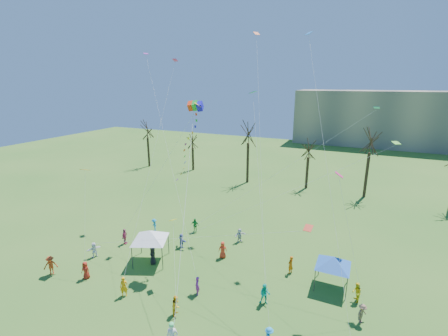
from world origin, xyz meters
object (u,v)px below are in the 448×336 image
at_px(big_box_kite, 189,149).
at_px(canopy_tent_white, 150,235).
at_px(canopy_tent_blue, 334,261).
at_px(distant_building, 410,120).

xyz_separation_m(big_box_kite, canopy_tent_white, (-3.30, -2.42, -8.40)).
bearing_deg(canopy_tent_blue, distant_building, 80.31).
bearing_deg(distant_building, canopy_tent_blue, -99.69).
bearing_deg(big_box_kite, canopy_tent_white, -143.73).
relative_size(big_box_kite, canopy_tent_white, 4.31).
distance_m(big_box_kite, canopy_tent_white, 9.34).
bearing_deg(big_box_kite, canopy_tent_blue, 2.90).
height_order(big_box_kite, canopy_tent_white, big_box_kite).
relative_size(big_box_kite, canopy_tent_blue, 4.53).
height_order(distant_building, canopy_tent_white, distant_building).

